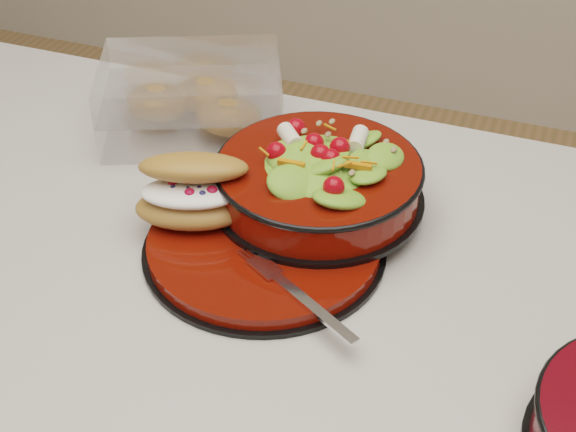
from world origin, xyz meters
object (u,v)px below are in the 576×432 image
(croissant, at_px, (193,191))
(fork, at_px, (298,295))
(dinner_plate, at_px, (265,245))
(salad_bowl, at_px, (319,173))
(pastry_box, at_px, (193,98))

(croissant, distance_m, fork, 0.17)
(dinner_plate, xyz_separation_m, fork, (0.06, -0.07, 0.01))
(salad_bowl, distance_m, pastry_box, 0.25)
(croissant, height_order, fork, croissant)
(salad_bowl, xyz_separation_m, fork, (0.03, -0.16, -0.03))
(fork, bearing_deg, pastry_box, 71.84)
(croissant, bearing_deg, fork, -45.84)
(croissant, bearing_deg, pastry_box, 97.97)
(pastry_box, bearing_deg, croissant, -87.61)
(croissant, bearing_deg, dinner_plate, -22.24)
(fork, bearing_deg, salad_bowl, 42.21)
(croissant, distance_m, pastry_box, 0.23)
(dinner_plate, relative_size, fork, 1.87)
(dinner_plate, bearing_deg, croissant, 175.94)
(pastry_box, bearing_deg, fork, -72.21)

